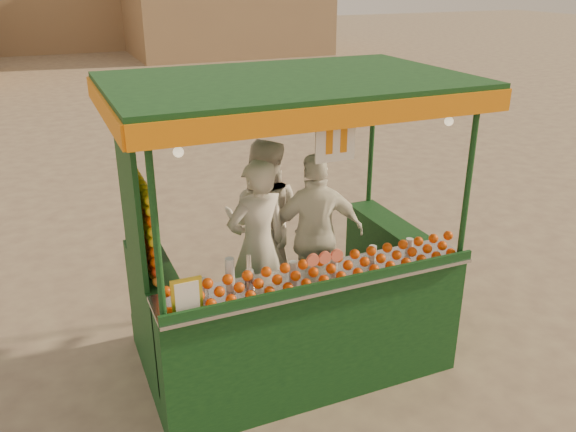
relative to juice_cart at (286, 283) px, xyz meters
name	(u,v)px	position (x,y,z in m)	size (l,w,h in m)	color
ground	(289,350)	(0.11, 0.19, -0.94)	(90.00, 90.00, 0.00)	brown
juice_cart	(286,283)	(0.00, 0.00, 0.00)	(3.18, 2.06, 2.89)	black
vendor_left	(258,246)	(-0.16, 0.33, 0.29)	(0.70, 0.51, 1.78)	white
vendor_middle	(264,222)	(0.09, 0.82, 0.31)	(1.12, 1.07, 1.83)	white
vendor_right	(316,235)	(0.50, 0.38, 0.27)	(1.08, 0.62, 1.74)	white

